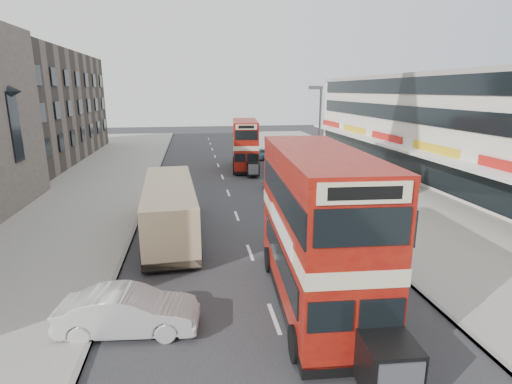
{
  "coord_description": "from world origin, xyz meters",
  "views": [
    {
      "loc": [
        -2.61,
        -10.33,
        7.85
      ],
      "look_at": [
        -0.08,
        5.59,
        3.72
      ],
      "focal_mm": 28.09,
      "sensor_mm": 36.0,
      "label": 1
    }
  ],
  "objects_px": {
    "car_left_front": "(129,311)",
    "car_right_b": "(289,182)",
    "car_right_a": "(305,198)",
    "cyclist": "(271,180)",
    "bus_main": "(317,229)",
    "bus_second": "(245,145)",
    "street_lamp": "(318,133)",
    "pedestrian_far": "(290,155)",
    "pedestrian_near": "(363,193)",
    "coach": "(170,207)",
    "car_right_c": "(255,154)"
  },
  "relations": [
    {
      "from": "car_left_front",
      "to": "car_right_b",
      "type": "relative_size",
      "value": 1.1
    },
    {
      "from": "car_right_a",
      "to": "cyclist",
      "type": "distance_m",
      "value": 5.52
    },
    {
      "from": "bus_main",
      "to": "cyclist",
      "type": "relative_size",
      "value": 4.5
    },
    {
      "from": "bus_second",
      "to": "car_right_a",
      "type": "relative_size",
      "value": 1.88
    },
    {
      "from": "bus_main",
      "to": "car_right_b",
      "type": "xyz_separation_m",
      "value": [
        3.29,
        17.85,
        -2.39
      ]
    },
    {
      "from": "street_lamp",
      "to": "pedestrian_far",
      "type": "distance_m",
      "value": 14.13
    },
    {
      "from": "pedestrian_near",
      "to": "bus_main",
      "type": "bearing_deg",
      "value": 15.05
    },
    {
      "from": "pedestrian_far",
      "to": "cyclist",
      "type": "height_order",
      "value": "cyclist"
    },
    {
      "from": "bus_main",
      "to": "coach",
      "type": "xyz_separation_m",
      "value": [
        -5.72,
        8.31,
        -1.36
      ]
    },
    {
      "from": "street_lamp",
      "to": "car_right_a",
      "type": "bearing_deg",
      "value": -120.66
    },
    {
      "from": "bus_second",
      "to": "cyclist",
      "type": "distance_m",
      "value": 9.28
    },
    {
      "from": "bus_second",
      "to": "car_left_front",
      "type": "bearing_deg",
      "value": 80.43
    },
    {
      "from": "street_lamp",
      "to": "pedestrian_far",
      "type": "bearing_deg",
      "value": 84.91
    },
    {
      "from": "bus_main",
      "to": "car_right_b",
      "type": "distance_m",
      "value": 18.3
    },
    {
      "from": "bus_main",
      "to": "street_lamp",
      "type": "bearing_deg",
      "value": -104.12
    },
    {
      "from": "street_lamp",
      "to": "car_right_b",
      "type": "relative_size",
      "value": 1.96
    },
    {
      "from": "car_left_front",
      "to": "car_right_b",
      "type": "xyz_separation_m",
      "value": [
        9.94,
        18.7,
        -0.17
      ]
    },
    {
      "from": "bus_main",
      "to": "car_left_front",
      "type": "height_order",
      "value": "bus_main"
    },
    {
      "from": "bus_second",
      "to": "pedestrian_far",
      "type": "height_order",
      "value": "bus_second"
    },
    {
      "from": "car_left_front",
      "to": "car_right_c",
      "type": "distance_m",
      "value": 33.79
    },
    {
      "from": "car_left_front",
      "to": "car_right_a",
      "type": "bearing_deg",
      "value": -30.91
    },
    {
      "from": "pedestrian_far",
      "to": "pedestrian_near",
      "type": "bearing_deg",
      "value": -108.28
    },
    {
      "from": "cyclist",
      "to": "coach",
      "type": "bearing_deg",
      "value": -125.51
    },
    {
      "from": "car_right_a",
      "to": "pedestrian_far",
      "type": "relative_size",
      "value": 2.9
    },
    {
      "from": "car_left_front",
      "to": "car_right_b",
      "type": "bearing_deg",
      "value": -22.32
    },
    {
      "from": "car_left_front",
      "to": "pedestrian_far",
      "type": "height_order",
      "value": "pedestrian_far"
    },
    {
      "from": "bus_main",
      "to": "pedestrian_far",
      "type": "bearing_deg",
      "value": -98.37
    },
    {
      "from": "coach",
      "to": "car_left_front",
      "type": "xyz_separation_m",
      "value": [
        -0.93,
        -9.17,
        -0.86
      ]
    },
    {
      "from": "coach",
      "to": "pedestrian_near",
      "type": "bearing_deg",
      "value": 11.04
    },
    {
      "from": "car_right_a",
      "to": "cyclist",
      "type": "height_order",
      "value": "cyclist"
    },
    {
      "from": "bus_second",
      "to": "car_right_c",
      "type": "distance_m",
      "value": 5.54
    },
    {
      "from": "cyclist",
      "to": "street_lamp",
      "type": "bearing_deg",
      "value": -35.81
    },
    {
      "from": "car_right_c",
      "to": "bus_main",
      "type": "bearing_deg",
      "value": -10.91
    },
    {
      "from": "street_lamp",
      "to": "coach",
      "type": "relative_size",
      "value": 0.78
    },
    {
      "from": "street_lamp",
      "to": "bus_main",
      "type": "distance_m",
      "value": 15.98
    },
    {
      "from": "street_lamp",
      "to": "car_right_a",
      "type": "distance_m",
      "value": 5.32
    },
    {
      "from": "coach",
      "to": "car_left_front",
      "type": "bearing_deg",
      "value": -99.06
    },
    {
      "from": "car_right_a",
      "to": "pedestrian_far",
      "type": "height_order",
      "value": "pedestrian_far"
    },
    {
      "from": "car_left_front",
      "to": "pedestrian_far",
      "type": "bearing_deg",
      "value": -17.51
    },
    {
      "from": "coach",
      "to": "car_right_a",
      "type": "distance_m",
      "value": 9.67
    },
    {
      "from": "pedestrian_far",
      "to": "bus_main",
      "type": "bearing_deg",
      "value": -123.15
    },
    {
      "from": "car_right_c",
      "to": "pedestrian_near",
      "type": "relative_size",
      "value": 2.31
    },
    {
      "from": "car_right_c",
      "to": "pedestrian_far",
      "type": "bearing_deg",
      "value": 42.52
    },
    {
      "from": "car_right_b",
      "to": "cyclist",
      "type": "xyz_separation_m",
      "value": [
        -1.52,
        -0.24,
        0.23
      ]
    },
    {
      "from": "pedestrian_near",
      "to": "cyclist",
      "type": "xyz_separation_m",
      "value": [
        -5.14,
        6.06,
        -0.25
      ]
    },
    {
      "from": "pedestrian_far",
      "to": "bus_second",
      "type": "bearing_deg",
      "value": -179.93
    },
    {
      "from": "bus_second",
      "to": "pedestrian_near",
      "type": "bearing_deg",
      "value": 117.41
    },
    {
      "from": "bus_main",
      "to": "pedestrian_near",
      "type": "height_order",
      "value": "bus_main"
    },
    {
      "from": "bus_second",
      "to": "pedestrian_near",
      "type": "relative_size",
      "value": 4.88
    },
    {
      "from": "car_right_a",
      "to": "pedestrian_near",
      "type": "bearing_deg",
      "value": 74.27
    }
  ]
}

